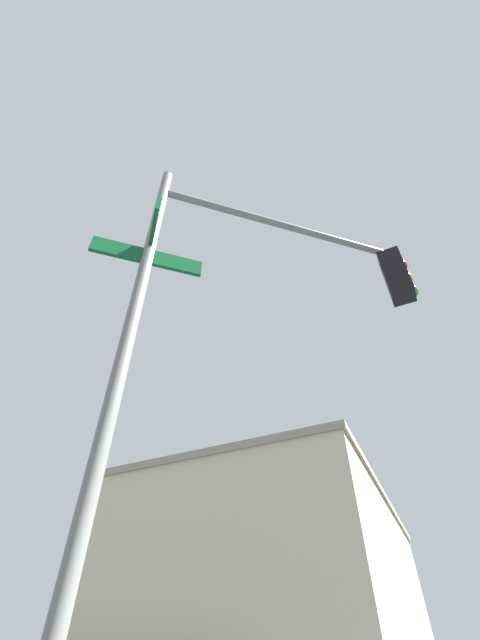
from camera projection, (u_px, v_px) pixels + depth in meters
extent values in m
cylinder|color=slate|center=(121.00, 367.00, 3.08)|extent=(0.12, 0.12, 5.95)
cylinder|color=slate|center=(283.00, 225.00, 5.15)|extent=(2.35, 2.18, 0.09)
cube|color=black|center=(396.00, 276.00, 5.20)|extent=(0.28, 0.28, 0.80)
sphere|color=red|center=(400.00, 266.00, 5.40)|extent=(0.18, 0.18, 0.18)
sphere|color=orange|center=(406.00, 278.00, 5.24)|extent=(0.18, 0.18, 0.18)
sphere|color=green|center=(411.00, 292.00, 5.07)|extent=(0.18, 0.18, 0.18)
cube|color=#0F5128|center=(148.00, 257.00, 3.98)|extent=(0.84, 0.77, 0.20)
cube|color=#0F5128|center=(151.00, 243.00, 4.12)|extent=(0.71, 0.76, 0.20)
cube|color=beige|center=(285.00, 599.00, 24.87)|extent=(14.76, 22.40, 9.69)
cube|color=gray|center=(279.00, 513.00, 28.25)|extent=(15.06, 22.70, 0.40)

